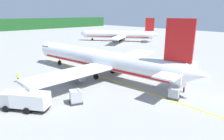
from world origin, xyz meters
TOP-DOWN VIEW (x-y plane):
  - ground at (0.00, 48.00)m, footprint 240.00×320.00m
  - airliner_foreground at (-5.72, 23.77)m, footprint 34.52×41.69m
  - airliner_mid_apron at (34.81, 59.12)m, footprint 27.52×32.26m
  - service_truck_fuel at (-23.19, 19.05)m, footprint 5.70×6.71m
  - service_truck_baggage at (8.55, 11.33)m, footprint 6.62×3.65m
  - cargo_container_near at (-5.32, 7.19)m, footprint 2.16×2.16m
  - cargo_container_mid at (-17.08, 16.09)m, footprint 2.29×2.29m
  - crew_marshaller at (-1.82, 7.32)m, footprint 0.61×0.35m
  - crew_loader_left at (-19.97, 31.40)m, footprint 0.50×0.47m
  - apron_guide_line at (-6.22, 19.34)m, footprint 0.30×60.00m

SIDE VIEW (x-z plane):
  - ground at x=0.00m, z-range -0.20..0.00m
  - apron_guide_line at x=-6.22m, z-range 0.00..0.01m
  - cargo_container_near at x=-5.32m, z-range -0.05..1.77m
  - cargo_container_mid at x=-17.08m, z-range -0.06..2.02m
  - crew_marshaller at x=-1.82m, z-range 0.15..1.85m
  - crew_loader_left at x=-19.97m, z-range 0.16..1.92m
  - service_truck_baggage at x=8.55m, z-range 0.21..2.64m
  - service_truck_fuel at x=-23.19m, z-range 0.20..2.73m
  - airliner_mid_apron at x=34.81m, z-range -2.29..8.34m
  - airliner_foreground at x=-5.72m, z-range -2.56..9.34m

